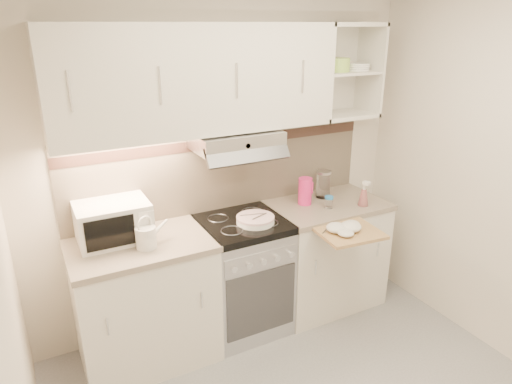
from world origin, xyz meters
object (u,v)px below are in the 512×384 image
electric_range (243,275)px  microwave (113,222)px  plate_stack (255,220)px  glass_jar (323,184)px  pink_pitcher (305,191)px  watering_can (147,236)px  spray_bottle (364,195)px  cutting_board (348,232)px

electric_range → microwave: 1.06m
plate_stack → electric_range: bearing=129.3°
plate_stack → glass_jar: 0.76m
microwave → pink_pitcher: microwave is taller
microwave → plate_stack: microwave is taller
microwave → watering_can: size_ratio=1.88×
spray_bottle → microwave: bearing=154.0°
plate_stack → cutting_board: bearing=-35.7°
microwave → cutting_board: bearing=-21.0°
electric_range → pink_pitcher: 0.81m
electric_range → plate_stack: plate_stack is taller
electric_range → watering_can: 0.89m
electric_range → watering_can: (-0.72, -0.09, 0.53)m
pink_pitcher → cutting_board: (0.02, -0.53, -0.14)m
microwave → cutting_board: (1.48, -0.58, -0.16)m
electric_range → pink_pitcher: pink_pitcher is taller
watering_can → microwave: bearing=104.5°
plate_stack → cutting_board: size_ratio=0.65×
pink_pitcher → microwave: bearing=-162.1°
pink_pitcher → glass_jar: glass_jar is taller
plate_stack → glass_jar: bearing=15.3°
electric_range → glass_jar: 0.98m
plate_stack → spray_bottle: spray_bottle is taller
plate_stack → glass_jar: glass_jar is taller
microwave → spray_bottle: (1.85, -0.29, -0.05)m
watering_can → electric_range: bearing=-17.6°
glass_jar → spray_bottle: (0.17, -0.30, -0.03)m
glass_jar → spray_bottle: glass_jar is taller
electric_range → spray_bottle: spray_bottle is taller
watering_can → plate_stack: bearing=-23.9°
microwave → pink_pitcher: bearing=-1.7°
spray_bottle → electric_range: bearing=152.7°
glass_jar → cutting_board: 0.63m
microwave → plate_stack: (0.94, -0.19, -0.10)m
watering_can → plate_stack: watering_can is taller
electric_range → spray_bottle: 1.12m
electric_range → watering_can: size_ratio=3.67×
glass_jar → microwave: bearing=-179.8°
glass_jar → watering_can: bearing=-172.2°
microwave → watering_can: bearing=-50.7°
plate_stack → spray_bottle: size_ratio=1.26×
electric_range → cutting_board: (0.60, -0.46, 0.42)m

